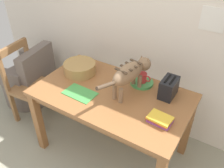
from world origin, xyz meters
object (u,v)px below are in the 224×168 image
at_px(book_stack, 160,119).
at_px(toaster, 169,88).
at_px(wicker_armchair, 28,82).
at_px(wooden_chair_near, 30,85).
at_px(wicker_basket, 80,68).
at_px(coffee_mug, 143,78).
at_px(magazine, 80,93).
at_px(dining_table, 112,101).
at_px(saucer_bowl, 142,83).
at_px(cat, 131,73).

distance_m(book_stack, toaster, 0.35).
xyz_separation_m(book_stack, wicker_armchair, (-1.88, 0.26, -0.51)).
relative_size(toaster, wooden_chair_near, 0.21).
relative_size(book_stack, toaster, 0.99).
bearing_deg(wicker_basket, coffee_mug, 14.03).
height_order(book_stack, toaster, toaster).
bearing_deg(coffee_mug, magazine, -133.68).
height_order(book_stack, wicker_basket, wicker_basket).
bearing_deg(toaster, wicker_armchair, -177.51).
bearing_deg(wooden_chair_near, dining_table, 86.85).
distance_m(saucer_bowl, wicker_armchair, 1.63).
bearing_deg(wicker_basket, toaster, 7.23).
bearing_deg(saucer_bowl, wicker_basket, -165.89).
bearing_deg(saucer_bowl, toaster, -8.70).
bearing_deg(toaster, wicker_basket, -172.77).
xyz_separation_m(toaster, wooden_chair_near, (-1.51, -0.27, -0.39)).
xyz_separation_m(saucer_bowl, wooden_chair_near, (-1.24, -0.31, -0.31)).
distance_m(dining_table, cat, 0.34).
bearing_deg(wicker_armchair, dining_table, -104.56).
distance_m(dining_table, wicker_basket, 0.49).
height_order(book_stack, wicker_armchair, book_stack).
xyz_separation_m(coffee_mug, magazine, (-0.41, -0.43, -0.07)).
bearing_deg(wicker_armchair, coffee_mug, -93.88).
height_order(dining_table, cat, cat).
bearing_deg(wooden_chair_near, cat, 91.38).
bearing_deg(saucer_bowl, wicker_armchair, -175.53).
xyz_separation_m(toaster, wicker_armchair, (-1.82, -0.08, -0.57)).
height_order(coffee_mug, wicker_basket, coffee_mug).
bearing_deg(magazine, book_stack, 5.43).
bearing_deg(cat, saucer_bowl, 88.87).
distance_m(magazine, wicker_armchair, 1.28).
relative_size(magazine, wicker_armchair, 0.37).
xyz_separation_m(saucer_bowl, toaster, (0.27, -0.04, 0.07)).
bearing_deg(wooden_chair_near, wicker_basket, 98.80).
xyz_separation_m(coffee_mug, wicker_basket, (-0.62, -0.15, -0.01)).
bearing_deg(magazine, wicker_basket, 129.40).
bearing_deg(book_stack, magazine, -176.47).
relative_size(wooden_chair_near, wicker_armchair, 1.20).
height_order(dining_table, book_stack, book_stack).
distance_m(wicker_basket, wooden_chair_near, 0.74).
xyz_separation_m(cat, wicker_basket, (-0.58, 0.02, -0.15)).
height_order(magazine, wicker_armchair, wicker_armchair).
relative_size(cat, toaster, 3.26).
relative_size(coffee_mug, book_stack, 0.64).
bearing_deg(wicker_armchair, cat, -100.23).
relative_size(magazine, book_stack, 1.47).
xyz_separation_m(saucer_bowl, wicker_armchair, (-1.54, -0.12, -0.50)).
xyz_separation_m(saucer_bowl, coffee_mug, (0.00, 0.00, 0.06)).
height_order(cat, saucer_bowl, cat).
distance_m(book_stack, wicker_armchair, 1.97).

